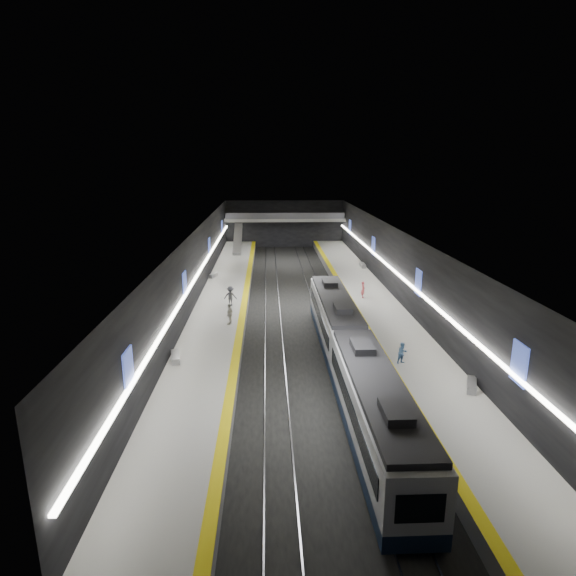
{
  "coord_description": "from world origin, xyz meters",
  "views": [
    {
      "loc": [
        -2.95,
        -47.31,
        14.62
      ],
      "look_at": [
        -0.94,
        -0.82,
        2.2
      ],
      "focal_mm": 30.0,
      "sensor_mm": 36.0,
      "label": 1
    }
  ],
  "objects_px": {
    "bench_right_near": "(472,385)",
    "escalator": "(238,239)",
    "passenger_right_b": "(402,353)",
    "passenger_left_b": "(230,296)",
    "bench_left_far": "(213,275)",
    "passenger_right_a": "(363,290)",
    "passenger_left_a": "(230,314)",
    "bench_right_far": "(363,265)",
    "bench_left_near": "(175,357)",
    "train": "(350,353)"
  },
  "relations": [
    {
      "from": "escalator",
      "to": "passenger_right_a",
      "type": "bearing_deg",
      "value": -61.83
    },
    {
      "from": "bench_right_far",
      "to": "passenger_right_a",
      "type": "bearing_deg",
      "value": -100.41
    },
    {
      "from": "escalator",
      "to": "passenger_left_a",
      "type": "distance_m",
      "value": 34.2
    },
    {
      "from": "bench_right_near",
      "to": "escalator",
      "type": "bearing_deg",
      "value": 132.65
    },
    {
      "from": "bench_right_near",
      "to": "passenger_right_b",
      "type": "xyz_separation_m",
      "value": [
        -3.25,
        3.94,
        0.52
      ]
    },
    {
      "from": "bench_left_near",
      "to": "passenger_left_b",
      "type": "bearing_deg",
      "value": 64.51
    },
    {
      "from": "passenger_left_a",
      "to": "bench_left_near",
      "type": "bearing_deg",
      "value": -5.83
    },
    {
      "from": "bench_left_near",
      "to": "bench_left_far",
      "type": "height_order",
      "value": "bench_left_near"
    },
    {
      "from": "bench_right_far",
      "to": "passenger_right_b",
      "type": "bearing_deg",
      "value": -95.48
    },
    {
      "from": "train",
      "to": "passenger_right_b",
      "type": "bearing_deg",
      "value": 12.0
    },
    {
      "from": "escalator",
      "to": "passenger_right_b",
      "type": "distance_m",
      "value": 45.08
    },
    {
      "from": "passenger_right_a",
      "to": "passenger_right_b",
      "type": "bearing_deg",
      "value": -172.38
    },
    {
      "from": "passenger_right_b",
      "to": "passenger_left_b",
      "type": "xyz_separation_m",
      "value": [
        -12.81,
        14.21,
        0.19
      ]
    },
    {
      "from": "passenger_left_a",
      "to": "passenger_left_b",
      "type": "height_order",
      "value": "passenger_left_b"
    },
    {
      "from": "escalator",
      "to": "bench_right_near",
      "type": "height_order",
      "value": "escalator"
    },
    {
      "from": "train",
      "to": "passenger_left_a",
      "type": "distance_m",
      "value": 12.94
    },
    {
      "from": "passenger_left_b",
      "to": "bench_left_far",
      "type": "bearing_deg",
      "value": -70.65
    },
    {
      "from": "passenger_right_a",
      "to": "passenger_left_a",
      "type": "distance_m",
      "value": 15.02
    },
    {
      "from": "bench_left_far",
      "to": "bench_right_far",
      "type": "xyz_separation_m",
      "value": [
        19.0,
        4.67,
        0.02
      ]
    },
    {
      "from": "bench_left_near",
      "to": "bench_right_far",
      "type": "relative_size",
      "value": 0.97
    },
    {
      "from": "escalator",
      "to": "passenger_left_a",
      "type": "relative_size",
      "value": 4.33
    },
    {
      "from": "bench_right_far",
      "to": "passenger_right_a",
      "type": "distance_m",
      "value": 14.65
    },
    {
      "from": "train",
      "to": "passenger_right_b",
      "type": "relative_size",
      "value": 19.79
    },
    {
      "from": "passenger_right_a",
      "to": "passenger_right_b",
      "type": "distance_m",
      "value": 16.37
    },
    {
      "from": "train",
      "to": "passenger_left_b",
      "type": "bearing_deg",
      "value": 121.13
    },
    {
      "from": "passenger_right_a",
      "to": "passenger_left_b",
      "type": "relative_size",
      "value": 0.89
    },
    {
      "from": "passenger_left_b",
      "to": "bench_right_near",
      "type": "bearing_deg",
      "value": 136.95
    },
    {
      "from": "bench_left_near",
      "to": "passenger_left_a",
      "type": "bearing_deg",
      "value": 53.77
    },
    {
      "from": "train",
      "to": "bench_left_near",
      "type": "distance_m",
      "value": 12.21
    },
    {
      "from": "escalator",
      "to": "passenger_right_a",
      "type": "distance_m",
      "value": 30.13
    },
    {
      "from": "passenger_right_a",
      "to": "passenger_right_b",
      "type": "height_order",
      "value": "passenger_right_a"
    },
    {
      "from": "escalator",
      "to": "bench_left_far",
      "type": "height_order",
      "value": "escalator"
    },
    {
      "from": "escalator",
      "to": "bench_left_near",
      "type": "bearing_deg",
      "value": -92.75
    },
    {
      "from": "bench_right_near",
      "to": "passenger_right_b",
      "type": "relative_size",
      "value": 1.26
    },
    {
      "from": "bench_left_near",
      "to": "escalator",
      "type": "bearing_deg",
      "value": 74.51
    },
    {
      "from": "bench_right_near",
      "to": "passenger_left_b",
      "type": "bearing_deg",
      "value": 154.22
    },
    {
      "from": "bench_left_far",
      "to": "passenger_right_a",
      "type": "bearing_deg",
      "value": -14.79
    },
    {
      "from": "bench_right_near",
      "to": "bench_right_far",
      "type": "distance_m",
      "value": 34.68
    },
    {
      "from": "bench_left_far",
      "to": "passenger_left_a",
      "type": "relative_size",
      "value": 0.98
    },
    {
      "from": "bench_left_near",
      "to": "passenger_right_b",
      "type": "bearing_deg",
      "value": -17.17
    },
    {
      "from": "escalator",
      "to": "bench_right_far",
      "type": "relative_size",
      "value": 4.01
    },
    {
      "from": "escalator",
      "to": "bench_left_near",
      "type": "xyz_separation_m",
      "value": [
        -2.0,
        -41.69,
        -1.66
      ]
    },
    {
      "from": "train",
      "to": "passenger_right_a",
      "type": "distance_m",
      "value": 17.68
    },
    {
      "from": "passenger_right_a",
      "to": "bench_right_near",
      "type": "bearing_deg",
      "value": -162.95
    },
    {
      "from": "passenger_right_b",
      "to": "bench_left_near",
      "type": "bearing_deg",
      "value": 150.95
    },
    {
      "from": "escalator",
      "to": "passenger_left_b",
      "type": "distance_m",
      "value": 28.74
    },
    {
      "from": "bench_right_near",
      "to": "passenger_right_b",
      "type": "distance_m",
      "value": 5.13
    },
    {
      "from": "escalator",
      "to": "passenger_left_b",
      "type": "height_order",
      "value": "escalator"
    },
    {
      "from": "bench_left_far",
      "to": "bench_right_near",
      "type": "xyz_separation_m",
      "value": [
        19.0,
        -30.01,
        0.01
      ]
    },
    {
      "from": "bench_left_far",
      "to": "passenger_left_b",
      "type": "distance_m",
      "value": 12.24
    }
  ]
}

